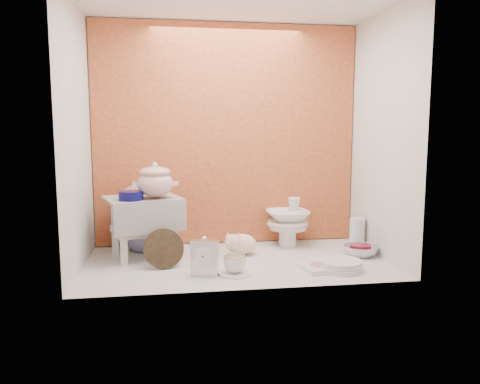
# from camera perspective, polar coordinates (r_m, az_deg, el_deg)

# --- Properties ---
(ground) EXTENTS (1.80, 1.80, 0.00)m
(ground) POSITION_cam_1_polar(r_m,az_deg,el_deg) (2.84, -0.34, -8.49)
(ground) COLOR silver
(ground) RESTS_ON ground
(niche_shell) EXTENTS (1.86, 1.03, 1.53)m
(niche_shell) POSITION_cam_1_polar(r_m,az_deg,el_deg) (2.91, -0.88, 10.41)
(niche_shell) COLOR #CA6F32
(niche_shell) RESTS_ON ground
(step_stool) EXTENTS (0.53, 0.49, 0.38)m
(step_stool) POSITION_cam_1_polar(r_m,az_deg,el_deg) (2.96, -11.71, -4.23)
(step_stool) COLOR silver
(step_stool) RESTS_ON ground
(soup_tureen) EXTENTS (0.35, 0.35, 0.22)m
(soup_tureen) POSITION_cam_1_polar(r_m,az_deg,el_deg) (2.86, -10.30, 1.43)
(soup_tureen) COLOR white
(soup_tureen) RESTS_ON step_stool
(cobalt_bowl) EXTENTS (0.17, 0.17, 0.05)m
(cobalt_bowl) POSITION_cam_1_polar(r_m,az_deg,el_deg) (2.83, -13.16, -0.43)
(cobalt_bowl) COLOR #090946
(cobalt_bowl) RESTS_ON step_stool
(floral_platter) EXTENTS (0.46, 0.29, 0.43)m
(floral_platter) POSITION_cam_1_polar(r_m,az_deg,el_deg) (3.18, -11.63, -2.92)
(floral_platter) COLOR silver
(floral_platter) RESTS_ON ground
(blue_white_vase) EXTENTS (0.28, 0.28, 0.27)m
(blue_white_vase) POSITION_cam_1_polar(r_m,az_deg,el_deg) (3.13, -11.59, -4.57)
(blue_white_vase) COLOR silver
(blue_white_vase) RESTS_ON ground
(lacquer_tray) EXTENTS (0.24, 0.13, 0.22)m
(lacquer_tray) POSITION_cam_1_polar(r_m,az_deg,el_deg) (2.73, -9.30, -6.85)
(lacquer_tray) COLOR black
(lacquer_tray) RESTS_ON ground
(mantel_clock) EXTENTS (0.16, 0.10, 0.21)m
(mantel_clock) POSITION_cam_1_polar(r_m,az_deg,el_deg) (2.55, -4.36, -7.86)
(mantel_clock) COLOR silver
(mantel_clock) RESTS_ON ground
(plush_pig) EXTENTS (0.29, 0.25, 0.15)m
(plush_pig) POSITION_cam_1_polar(r_m,az_deg,el_deg) (2.97, 0.16, -6.34)
(plush_pig) COLOR beige
(plush_pig) RESTS_ON ground
(teacup_saucer) EXTENTS (0.22, 0.22, 0.01)m
(teacup_saucer) POSITION_cam_1_polar(r_m,az_deg,el_deg) (2.60, -0.65, -9.89)
(teacup_saucer) COLOR white
(teacup_saucer) RESTS_ON ground
(gold_rim_teacup) EXTENTS (0.14, 0.14, 0.10)m
(gold_rim_teacup) POSITION_cam_1_polar(r_m,az_deg,el_deg) (2.58, -0.65, -8.74)
(gold_rim_teacup) COLOR white
(gold_rim_teacup) RESTS_ON teacup_saucer
(lattice_dish) EXTENTS (0.23, 0.23, 0.03)m
(lattice_dish) POSITION_cam_1_polar(r_m,az_deg,el_deg) (2.71, 9.71, -9.06)
(lattice_dish) COLOR white
(lattice_dish) RESTS_ON ground
(dinner_plate_stack) EXTENTS (0.33, 0.33, 0.06)m
(dinner_plate_stack) POSITION_cam_1_polar(r_m,az_deg,el_deg) (2.72, 12.12, -8.71)
(dinner_plate_stack) COLOR white
(dinner_plate_stack) RESTS_ON ground
(crystal_bowl) EXTENTS (0.27, 0.27, 0.07)m
(crystal_bowl) POSITION_cam_1_polar(r_m,az_deg,el_deg) (3.05, 14.48, -6.97)
(crystal_bowl) COLOR silver
(crystal_bowl) RESTS_ON ground
(clear_glass_vase) EXTENTS (0.11, 0.11, 0.20)m
(clear_glass_vase) POSITION_cam_1_polar(r_m,az_deg,el_deg) (3.23, 14.09, -4.90)
(clear_glass_vase) COLOR silver
(clear_glass_vase) RESTS_ON ground
(porcelain_tower) EXTENTS (0.32, 0.32, 0.33)m
(porcelain_tower) POSITION_cam_1_polar(r_m,az_deg,el_deg) (3.20, 5.84, -3.63)
(porcelain_tower) COLOR white
(porcelain_tower) RESTS_ON ground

